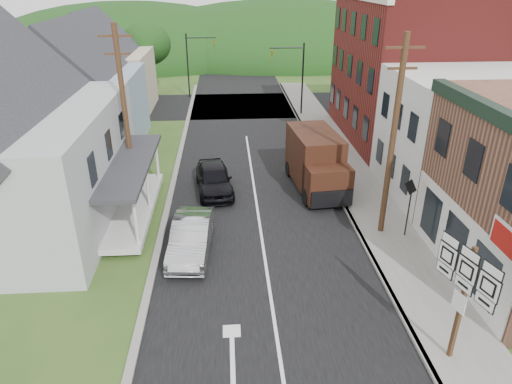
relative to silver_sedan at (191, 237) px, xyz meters
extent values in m
plane|color=#2D4719|center=(3.12, -2.44, -0.75)|extent=(120.00, 120.00, 0.00)
cube|color=black|center=(3.12, 7.56, -0.75)|extent=(9.00, 90.00, 0.02)
cube|color=black|center=(3.12, 24.56, -0.75)|extent=(60.00, 9.00, 0.02)
cube|color=slate|center=(9.02, 5.56, -0.68)|extent=(2.80, 55.00, 0.15)
cube|color=slate|center=(7.67, 5.56, -0.68)|extent=(0.20, 55.00, 0.15)
cube|color=slate|center=(-1.53, 5.56, -0.69)|extent=(0.30, 55.00, 0.12)
cube|color=silver|center=(14.42, 5.06, 2.50)|extent=(8.00, 7.00, 6.50)
cube|color=maroon|center=(14.42, 14.56, 4.25)|extent=(8.00, 12.00, 10.00)
cube|color=#A8ABAD|center=(-8.88, 3.56, 2.00)|extent=(10.00, 12.00, 5.50)
cube|color=#7F97AD|center=(-7.88, 14.56, 1.75)|extent=(7.00, 8.00, 5.00)
cube|color=#B5A78C|center=(-8.38, 23.56, 1.75)|extent=(7.00, 8.00, 5.00)
cylinder|color=#472D19|center=(8.72, 1.06, 3.75)|extent=(0.26, 0.26, 9.00)
cube|color=#472D19|center=(8.72, 1.06, 7.65)|extent=(1.60, 0.10, 0.10)
cube|color=#472D19|center=(8.72, 1.06, 6.85)|extent=(1.20, 0.10, 0.10)
cylinder|color=#472D19|center=(-3.38, 5.56, 3.75)|extent=(0.26, 0.26, 9.00)
cube|color=#472D19|center=(-3.38, 5.56, 7.65)|extent=(1.60, 0.10, 0.10)
cube|color=#472D19|center=(-3.38, 5.56, 6.85)|extent=(1.20, 0.10, 0.10)
cylinder|color=black|center=(8.12, 21.06, 2.25)|extent=(0.14, 0.14, 6.00)
cylinder|color=black|center=(6.72, 21.06, 4.85)|extent=(2.80, 0.10, 0.10)
imported|color=olive|center=(5.52, 21.06, 4.15)|extent=(0.16, 0.20, 1.00)
cylinder|color=black|center=(-1.88, 28.06, 2.25)|extent=(0.14, 0.14, 6.00)
cylinder|color=black|center=(-0.48, 28.06, 4.85)|extent=(2.80, 0.10, 0.10)
imported|color=olive|center=(0.72, 28.06, 4.15)|extent=(0.16, 0.20, 1.00)
cylinder|color=#382616|center=(-5.88, 29.56, 1.21)|extent=(0.36, 0.36, 3.92)
ellipsoid|color=#11330F|center=(-5.88, 29.56, 4.15)|extent=(4.80, 4.80, 4.08)
ellipsoid|color=#11330F|center=(3.12, 52.56, -0.75)|extent=(90.00, 30.00, 16.00)
imported|color=#B5B5BA|center=(0.00, 0.00, 0.00)|extent=(1.92, 4.67, 1.50)
imported|color=black|center=(0.88, 6.11, 0.03)|extent=(2.38, 4.77, 1.56)
cube|color=black|center=(6.52, 6.68, 0.98)|extent=(2.70, 4.56, 2.87)
cube|color=black|center=(6.78, 4.12, 0.49)|extent=(2.42, 1.80, 1.88)
cube|color=black|center=(6.76, 4.31, 1.28)|extent=(2.19, 1.39, 0.05)
cube|color=black|center=(6.86, 3.28, -0.01)|extent=(2.18, 0.37, 0.89)
cylinder|color=black|center=(5.73, 4.11, -0.31)|extent=(0.36, 0.91, 0.89)
cylinder|color=black|center=(7.80, 4.32, -0.31)|extent=(0.36, 0.91, 0.89)
cylinder|color=black|center=(5.33, 8.05, -0.31)|extent=(0.36, 0.91, 0.89)
cylinder|color=black|center=(7.40, 8.26, -0.31)|extent=(0.36, 0.91, 0.89)
cube|color=#472D19|center=(8.44, -6.72, 1.40)|extent=(0.15, 0.15, 4.01)
cube|color=black|center=(8.38, -6.73, 2.66)|extent=(0.66, 2.22, 0.09)
cube|color=white|center=(8.55, -7.52, 3.17)|extent=(0.19, 0.61, 0.25)
cube|color=white|center=(8.55, -7.52, 2.66)|extent=(0.21, 0.67, 0.63)
cube|color=white|center=(8.55, -7.52, 2.14)|extent=(0.19, 0.61, 0.32)
cube|color=white|center=(8.33, -6.75, 3.17)|extent=(0.19, 0.61, 0.25)
cube|color=white|center=(8.33, -6.75, 2.66)|extent=(0.21, 0.67, 0.63)
cube|color=white|center=(8.33, -6.75, 2.14)|extent=(0.19, 0.61, 0.32)
cube|color=white|center=(8.12, -5.97, 3.17)|extent=(0.19, 0.61, 0.25)
cube|color=white|center=(8.12, -5.97, 2.66)|extent=(0.21, 0.67, 0.63)
cube|color=white|center=(8.12, -5.97, 2.14)|extent=(0.19, 0.61, 0.32)
cube|color=white|center=(8.33, -6.75, 1.51)|extent=(0.16, 0.50, 0.63)
cylinder|color=black|center=(9.70, 0.57, 0.72)|extent=(0.08, 0.08, 2.64)
cube|color=black|center=(9.63, 0.57, 1.82)|extent=(0.26, 0.74, 0.78)
cube|color=yellow|center=(9.64, 0.57, 1.82)|extent=(0.25, 0.67, 0.70)
camera|label=1|loc=(1.64, -17.01, 10.24)|focal=32.00mm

